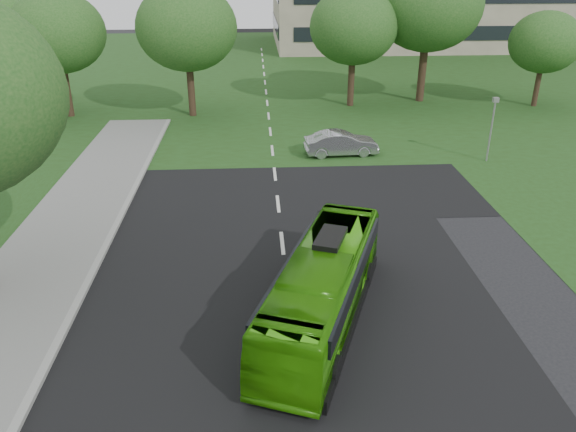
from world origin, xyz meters
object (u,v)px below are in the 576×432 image
object	(u,v)px
tree_park_d	(429,5)
camera_pole	(493,121)
sedan	(341,143)
tree_park_e	(545,42)
tree_park_a	(58,33)
tree_park_c	(354,26)
tree_park_f	(0,34)
tree_park_b	(187,28)
bus	(323,288)

from	to	relation	value
tree_park_d	camera_pole	world-z (taller)	tree_park_d
tree_park_d	sedan	world-z (taller)	tree_park_d
tree_park_d	tree_park_e	xyz separation A→B (m)	(8.45, -2.20, -2.50)
tree_park_a	camera_pole	distance (m)	29.19
camera_pole	tree_park_a	bearing A→B (deg)	172.50
tree_park_c	tree_park_d	bearing A→B (deg)	11.53
tree_park_e	tree_park_f	world-z (taller)	tree_park_f
tree_park_a	tree_park_f	world-z (taller)	tree_park_a
tree_park_e	tree_park_f	size ratio (longest dim) A/B	0.86
tree_park_a	tree_park_d	distance (m)	26.96
tree_park_c	tree_park_e	world-z (taller)	tree_park_c
tree_park_b	tree_park_e	bearing A→B (deg)	2.80
tree_park_a	bus	world-z (taller)	tree_park_a
tree_park_b	tree_park_e	size ratio (longest dim) A/B	1.29
tree_park_c	sedan	bearing A→B (deg)	-101.73
tree_park_c	bus	size ratio (longest dim) A/B	0.98
bus	camera_pole	world-z (taller)	camera_pole
tree_park_d	bus	xyz separation A→B (m)	(-11.30, -29.46, -6.05)
tree_park_f	bus	world-z (taller)	tree_park_f
tree_park_d	tree_park_f	distance (m)	31.32
tree_park_f	sedan	distance (m)	26.06
sedan	camera_pole	size ratio (longest dim) A/B	1.16
tree_park_e	sedan	xyz separation A→B (m)	(-16.76, -10.84, -4.09)
tree_park_d	camera_pole	bearing A→B (deg)	-90.56
tree_park_d	tree_park_e	world-z (taller)	tree_park_d
tree_park_f	tree_park_a	bearing A→B (deg)	-18.28
tree_park_e	bus	bearing A→B (deg)	-125.94
tree_park_b	tree_park_f	bearing A→B (deg)	172.21
tree_park_c	tree_park_f	world-z (taller)	tree_park_c
tree_park_a	bus	bearing A→B (deg)	-59.61
tree_park_b	bus	bearing A→B (deg)	-75.85
tree_park_b	tree_park_f	xyz separation A→B (m)	(-13.38, 1.83, -0.55)
tree_park_e	tree_park_b	bearing A→B (deg)	-177.20
camera_pole	bus	bearing A→B (deg)	-111.11
tree_park_a	sedan	bearing A→B (deg)	-28.24
tree_park_b	tree_park_d	bearing A→B (deg)	11.06
tree_park_d	tree_park_e	size ratio (longest dim) A/B	1.53
tree_park_c	tree_park_e	size ratio (longest dim) A/B	1.23
tree_park_f	camera_pole	bearing A→B (deg)	-22.67
tree_park_c	camera_pole	xyz separation A→B (m)	(5.70, -13.45, -3.54)
tree_park_e	sedan	world-z (taller)	tree_park_e
tree_park_a	tree_park_c	bearing A→B (deg)	5.33
tree_park_e	camera_pole	bearing A→B (deg)	-124.63
tree_park_e	camera_pole	distance (m)	15.32
sedan	tree_park_d	bearing A→B (deg)	-36.73
tree_park_d	bus	world-z (taller)	tree_park_d
tree_park_d	tree_park_b	bearing A→B (deg)	-168.94
tree_park_f	camera_pole	world-z (taller)	tree_park_f
tree_park_a	tree_park_c	world-z (taller)	tree_park_c
tree_park_a	tree_park_e	distance (m)	35.22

